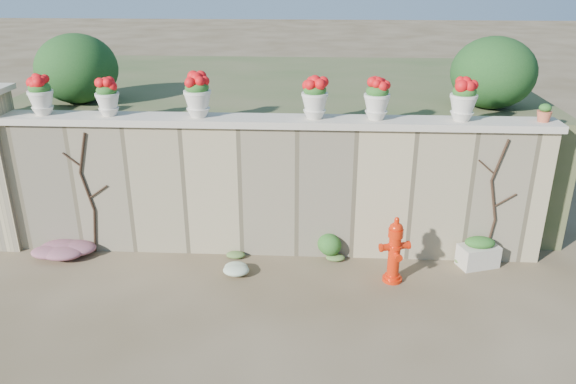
# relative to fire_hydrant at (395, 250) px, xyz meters

# --- Properties ---
(ground) EXTENTS (80.00, 80.00, 0.00)m
(ground) POSITION_rel_fire_hydrant_xyz_m (-1.78, -0.97, -0.49)
(ground) COLOR #4E3E27
(ground) RESTS_ON ground
(stone_wall) EXTENTS (8.00, 0.40, 2.00)m
(stone_wall) POSITION_rel_fire_hydrant_xyz_m (-1.78, 0.83, 0.51)
(stone_wall) COLOR tan
(stone_wall) RESTS_ON ground
(wall_cap) EXTENTS (8.10, 0.52, 0.10)m
(wall_cap) POSITION_rel_fire_hydrant_xyz_m (-1.78, 0.83, 1.56)
(wall_cap) COLOR beige
(wall_cap) RESTS_ON stone_wall
(raised_fill) EXTENTS (9.00, 6.00, 2.00)m
(raised_fill) POSITION_rel_fire_hydrant_xyz_m (-1.78, 4.03, 0.51)
(raised_fill) COLOR #384C23
(raised_fill) RESTS_ON ground
(back_shrub_left) EXTENTS (1.30, 1.30, 1.10)m
(back_shrub_left) POSITION_rel_fire_hydrant_xyz_m (-4.98, 2.03, 2.06)
(back_shrub_left) COLOR #143814
(back_shrub_left) RESTS_ON raised_fill
(back_shrub_right) EXTENTS (1.30, 1.30, 1.10)m
(back_shrub_right) POSITION_rel_fire_hydrant_xyz_m (1.62, 2.03, 2.06)
(back_shrub_right) COLOR #143814
(back_shrub_right) RESTS_ON raised_fill
(vine_left) EXTENTS (0.60, 0.04, 1.91)m
(vine_left) POSITION_rel_fire_hydrant_xyz_m (-4.46, 0.61, 0.50)
(vine_left) COLOR black
(vine_left) RESTS_ON ground
(vine_right) EXTENTS (0.60, 0.04, 1.91)m
(vine_right) POSITION_rel_fire_hydrant_xyz_m (1.44, 0.61, 0.50)
(vine_right) COLOR black
(vine_right) RESTS_ON ground
(fire_hydrant) EXTENTS (0.42, 0.30, 0.97)m
(fire_hydrant) POSITION_rel_fire_hydrant_xyz_m (0.00, 0.00, 0.00)
(fire_hydrant) COLOR red
(fire_hydrant) RESTS_ON ground
(planter_box) EXTENTS (0.63, 0.49, 0.46)m
(planter_box) POSITION_rel_fire_hydrant_xyz_m (1.29, 0.49, -0.27)
(planter_box) COLOR beige
(planter_box) RESTS_ON ground
(green_shrub) EXTENTS (0.55, 0.50, 0.53)m
(green_shrub) POSITION_rel_fire_hydrant_xyz_m (-0.89, 0.55, -0.22)
(green_shrub) COLOR #1E5119
(green_shrub) RESTS_ON ground
(magenta_clump) EXTENTS (1.01, 0.68, 0.27)m
(magenta_clump) POSITION_rel_fire_hydrant_xyz_m (-4.85, 0.40, -0.35)
(magenta_clump) COLOR #BA257D
(magenta_clump) RESTS_ON ground
(white_flowers) EXTENTS (0.56, 0.45, 0.20)m
(white_flowers) POSITION_rel_fire_hydrant_xyz_m (-2.27, 0.03, -0.39)
(white_flowers) COLOR white
(white_flowers) RESTS_ON ground
(urn_pot_0) EXTENTS (0.36, 0.36, 0.56)m
(urn_pot_0) POSITION_rel_fire_hydrant_xyz_m (-5.04, 0.83, 1.89)
(urn_pot_0) COLOR beige
(urn_pot_0) RESTS_ON wall_cap
(urn_pot_1) EXTENTS (0.33, 0.33, 0.53)m
(urn_pot_1) POSITION_rel_fire_hydrant_xyz_m (-4.07, 0.83, 1.87)
(urn_pot_1) COLOR beige
(urn_pot_1) RESTS_ON wall_cap
(urn_pot_2) EXTENTS (0.39, 0.39, 0.61)m
(urn_pot_2) POSITION_rel_fire_hydrant_xyz_m (-2.78, 0.83, 1.91)
(urn_pot_2) COLOR beige
(urn_pot_2) RESTS_ON wall_cap
(urn_pot_3) EXTENTS (0.37, 0.37, 0.58)m
(urn_pot_3) POSITION_rel_fire_hydrant_xyz_m (-1.14, 0.83, 1.90)
(urn_pot_3) COLOR beige
(urn_pot_3) RESTS_ON wall_cap
(urn_pot_4) EXTENTS (0.36, 0.36, 0.57)m
(urn_pot_4) POSITION_rel_fire_hydrant_xyz_m (-0.28, 0.83, 1.89)
(urn_pot_4) COLOR beige
(urn_pot_4) RESTS_ON wall_cap
(urn_pot_5) EXTENTS (0.37, 0.37, 0.59)m
(urn_pot_5) POSITION_rel_fire_hydrant_xyz_m (0.90, 0.83, 1.90)
(urn_pot_5) COLOR beige
(urn_pot_5) RESTS_ON wall_cap
(terracotta_pot) EXTENTS (0.20, 0.20, 0.24)m
(terracotta_pot) POSITION_rel_fire_hydrant_xyz_m (2.02, 0.83, 1.72)
(terracotta_pot) COLOR #C0583A
(terracotta_pot) RESTS_ON wall_cap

